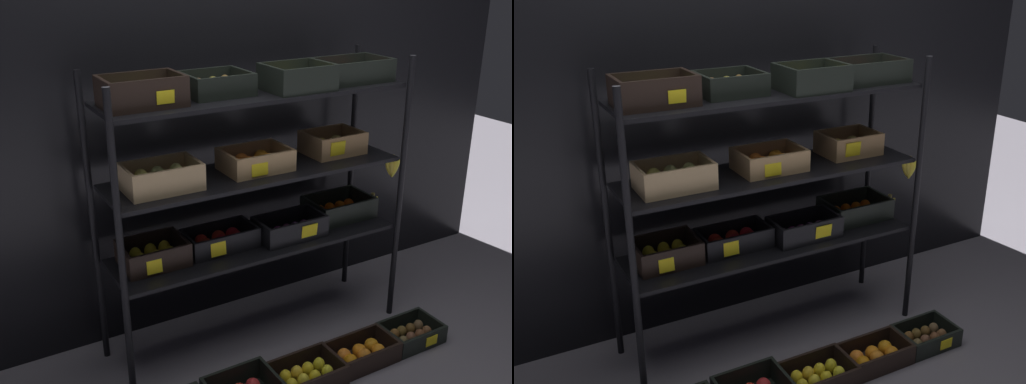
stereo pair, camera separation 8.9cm
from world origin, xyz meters
The scene contains 6 objects.
ground_plane centered at (0.00, 0.00, 0.00)m, with size 10.00×10.00×0.00m, color slate.
storefront_wall centered at (0.00, 0.42, 1.25)m, with size 3.97×0.12×2.51m, color black.
display_rack centered at (0.00, 0.00, 0.97)m, with size 1.68×0.46×1.50m.
crate_ground_lemon centered at (0.00, -0.50, 0.05)m, with size 0.36×0.24×0.11m.
crate_ground_orange centered at (0.35, -0.49, 0.05)m, with size 0.37×0.21×0.11m.
crate_ground_kiwi centered at (0.70, -0.49, 0.04)m, with size 0.32×0.23×0.10m.
Camera 1 is at (-1.43, -2.48, 1.97)m, focal length 42.42 mm.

